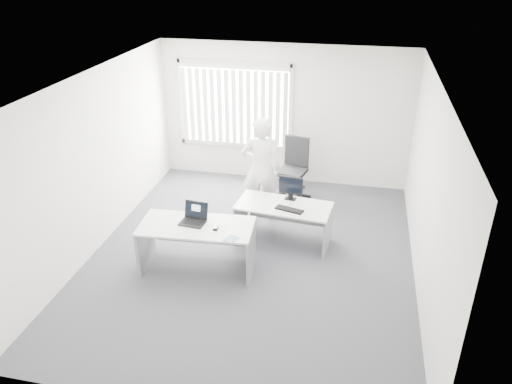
% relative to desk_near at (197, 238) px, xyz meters
% --- Properties ---
extents(ground, '(6.00, 6.00, 0.00)m').
position_rel_desk_near_xyz_m(ground, '(0.72, 0.48, -0.55)').
color(ground, '#5B5A63').
rests_on(ground, ground).
extents(wall_back, '(5.00, 0.02, 2.80)m').
position_rel_desk_near_xyz_m(wall_back, '(0.72, 3.48, 0.85)').
color(wall_back, white).
rests_on(wall_back, ground).
extents(wall_front, '(5.00, 0.02, 2.80)m').
position_rel_desk_near_xyz_m(wall_front, '(0.72, -2.52, 0.85)').
color(wall_front, white).
rests_on(wall_front, ground).
extents(wall_left, '(0.02, 6.00, 2.80)m').
position_rel_desk_near_xyz_m(wall_left, '(-1.78, 0.48, 0.85)').
color(wall_left, white).
rests_on(wall_left, ground).
extents(wall_right, '(0.02, 6.00, 2.80)m').
position_rel_desk_near_xyz_m(wall_right, '(3.22, 0.48, 0.85)').
color(wall_right, white).
rests_on(wall_right, ground).
extents(ceiling, '(5.00, 6.00, 0.02)m').
position_rel_desk_near_xyz_m(ceiling, '(0.72, 0.48, 2.25)').
color(ceiling, white).
rests_on(ceiling, wall_back).
extents(window, '(2.32, 0.06, 1.76)m').
position_rel_desk_near_xyz_m(window, '(-0.28, 3.44, 1.00)').
color(window, silver).
rests_on(window, wall_back).
extents(blinds, '(2.20, 0.10, 1.50)m').
position_rel_desk_near_xyz_m(blinds, '(-0.28, 3.38, 0.97)').
color(blinds, white).
rests_on(blinds, wall_back).
extents(desk_near, '(1.72, 0.90, 0.76)m').
position_rel_desk_near_xyz_m(desk_near, '(0.00, 0.00, 0.00)').
color(desk_near, white).
rests_on(desk_near, ground).
extents(desk_far, '(1.58, 0.85, 0.69)m').
position_rel_desk_near_xyz_m(desk_far, '(1.13, 1.03, -0.05)').
color(desk_far, white).
rests_on(desk_far, ground).
extents(office_chair, '(0.79, 0.79, 1.15)m').
position_rel_desk_near_xyz_m(office_chair, '(1.03, 2.81, -0.19)').
color(office_chair, black).
rests_on(office_chair, ground).
extents(person, '(0.73, 0.53, 1.89)m').
position_rel_desk_near_xyz_m(person, '(0.60, 1.80, 0.39)').
color(person, white).
rests_on(person, ground).
extents(laptop, '(0.39, 0.36, 0.28)m').
position_rel_desk_near_xyz_m(laptop, '(-0.07, 0.03, 0.36)').
color(laptop, black).
rests_on(laptop, desk_near).
extents(paper_sheet, '(0.35, 0.27, 0.00)m').
position_rel_desk_near_xyz_m(paper_sheet, '(0.32, -0.00, 0.21)').
color(paper_sheet, white).
rests_on(paper_sheet, desk_near).
extents(mouse, '(0.07, 0.11, 0.04)m').
position_rel_desk_near_xyz_m(mouse, '(0.31, -0.05, 0.24)').
color(mouse, silver).
rests_on(mouse, paper_sheet).
extents(booklet, '(0.21, 0.24, 0.01)m').
position_rel_desk_near_xyz_m(booklet, '(0.60, -0.27, 0.22)').
color(booklet, white).
rests_on(booklet, desk_near).
extents(keyboard, '(0.47, 0.26, 0.02)m').
position_rel_desk_near_xyz_m(keyboard, '(1.25, 0.87, 0.15)').
color(keyboard, black).
rests_on(keyboard, desk_far).
extents(monitor, '(0.41, 0.17, 0.40)m').
position_rel_desk_near_xyz_m(monitor, '(1.21, 1.25, 0.34)').
color(monitor, black).
rests_on(monitor, desk_far).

